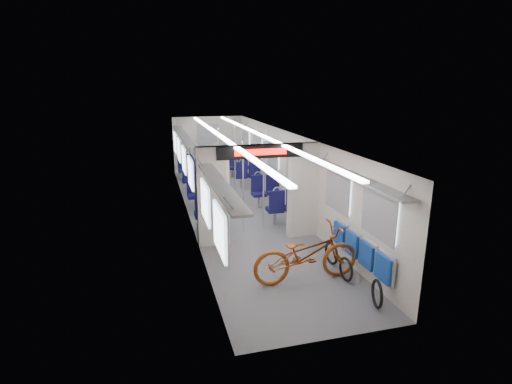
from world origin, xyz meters
TOP-DOWN VIEW (x-y plane):
  - carriage at (0.00, -0.27)m, footprint 12.00×12.02m
  - bicycle at (0.31, -4.21)m, footprint 2.08×0.75m
  - flip_bench at (1.35, -4.35)m, footprint 0.12×2.13m
  - bike_hoop_a at (1.10, -5.40)m, footprint 0.16×0.49m
  - bike_hoop_b at (1.04, -4.42)m, footprint 0.08×0.47m
  - bike_hoop_c at (1.09, -3.67)m, footprint 0.09×0.49m
  - seat_bay_near_left at (-0.93, -0.05)m, footprint 0.95×2.24m
  - seat_bay_near_right at (0.93, -0.25)m, footprint 0.88×1.95m
  - seat_bay_far_left at (-0.93, 3.70)m, footprint 0.92×2.14m
  - seat_bay_far_right at (0.93, 3.75)m, footprint 0.88×1.92m
  - stanchion_near_left at (-0.24, -1.41)m, footprint 0.04×0.04m
  - stanchion_near_right at (0.32, -1.27)m, footprint 0.04×0.04m
  - stanchion_far_left at (-0.32, 1.55)m, footprint 0.04×0.04m
  - stanchion_far_right at (0.27, 1.96)m, footprint 0.04×0.04m

SIDE VIEW (x-z plane):
  - bike_hoop_b at x=1.04m, z-range -0.03..0.45m
  - bike_hoop_c at x=1.09m, z-range -0.03..0.47m
  - bike_hoop_a at x=1.10m, z-range -0.03..0.47m
  - seat_bay_far_right at x=0.93m, z-range 0.00..1.05m
  - seat_bay_near_right at x=0.93m, z-range 0.00..1.06m
  - bicycle at x=0.31m, z-range 0.00..1.09m
  - seat_bay_far_left at x=-0.93m, z-range -0.01..1.11m
  - seat_bay_near_left at x=-0.93m, z-range -0.01..1.14m
  - flip_bench at x=1.35m, z-range 0.31..0.85m
  - stanchion_near_left at x=-0.24m, z-range 0.00..2.30m
  - stanchion_near_right at x=0.32m, z-range 0.00..2.30m
  - stanchion_far_left at x=-0.32m, z-range 0.00..2.30m
  - stanchion_far_right at x=0.27m, z-range 0.00..2.30m
  - carriage at x=0.00m, z-range 0.35..2.66m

